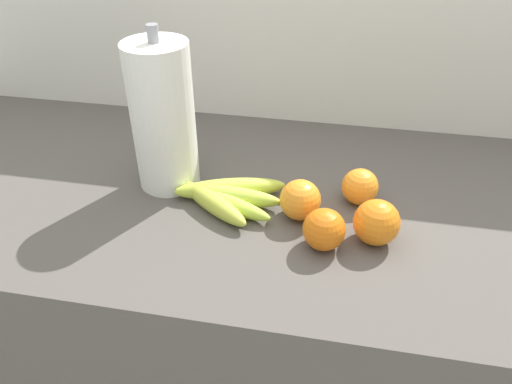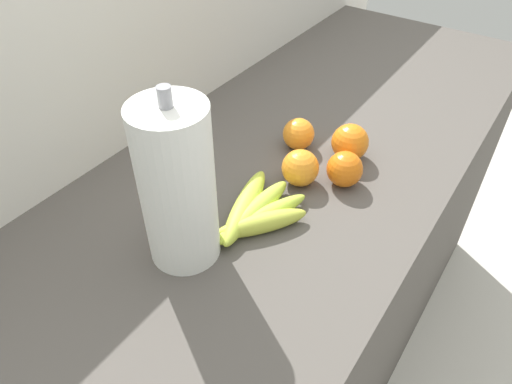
# 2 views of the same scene
# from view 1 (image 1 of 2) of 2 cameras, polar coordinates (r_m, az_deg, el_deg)

# --- Properties ---
(counter) EXTENTS (1.89, 0.64, 0.87)m
(counter) POSITION_cam_1_polar(r_m,az_deg,el_deg) (1.23, 5.16, -17.35)
(counter) COLOR #514C47
(counter) RESTS_ON ground
(wall_back) EXTENTS (2.29, 0.06, 1.30)m
(wall_back) POSITION_cam_1_polar(r_m,az_deg,el_deg) (1.34, 7.30, 0.34)
(wall_back) COLOR silver
(wall_back) RESTS_ON ground
(banana_bunch) EXTENTS (0.21, 0.16, 0.04)m
(banana_bunch) POSITION_cam_1_polar(r_m,az_deg,el_deg) (0.90, -3.70, -0.51)
(banana_bunch) COLOR #B6C03F
(banana_bunch) RESTS_ON counter
(orange_front) EXTENTS (0.07, 0.07, 0.07)m
(orange_front) POSITION_cam_1_polar(r_m,az_deg,el_deg) (0.92, 12.07, 0.62)
(orange_front) COLOR orange
(orange_front) RESTS_ON counter
(orange_center) EXTENTS (0.07, 0.07, 0.07)m
(orange_center) POSITION_cam_1_polar(r_m,az_deg,el_deg) (0.80, 7.97, -4.36)
(orange_center) COLOR orange
(orange_center) RESTS_ON counter
(orange_back_left) EXTENTS (0.07, 0.07, 0.07)m
(orange_back_left) POSITION_cam_1_polar(r_m,az_deg,el_deg) (0.86, 5.20, -0.93)
(orange_back_left) COLOR orange
(orange_back_left) RESTS_ON counter
(orange_back_right) EXTENTS (0.08, 0.08, 0.08)m
(orange_back_right) POSITION_cam_1_polar(r_m,az_deg,el_deg) (0.83, 13.93, -3.47)
(orange_back_right) COLOR orange
(orange_back_right) RESTS_ON counter
(paper_towel_roll) EXTENTS (0.12, 0.12, 0.31)m
(paper_towel_roll) POSITION_cam_1_polar(r_m,az_deg,el_deg) (0.92, -10.83, 8.53)
(paper_towel_roll) COLOR white
(paper_towel_roll) RESTS_ON counter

